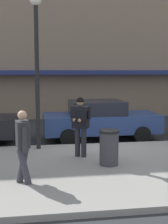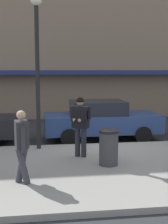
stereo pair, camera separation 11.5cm
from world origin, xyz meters
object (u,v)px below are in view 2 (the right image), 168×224
(parked_sedan_mid, at_px, (101,120))
(pedestrian_with_bag, at_px, (22,142))
(street_lamp_post, at_px, (37,57))
(trash_bin, at_px, (109,147))
(man_texting_on_phone, at_px, (80,120))

(parked_sedan_mid, height_order, pedestrian_with_bag, pedestrian_with_bag)
(pedestrian_with_bag, height_order, street_lamp_post, street_lamp_post)
(parked_sedan_mid, xyz_separation_m, trash_bin, (-0.51, -3.75, -0.16))
(parked_sedan_mid, xyz_separation_m, man_texting_on_phone, (-1.17, -2.83, 0.46))
(pedestrian_with_bag, bearing_deg, street_lamp_post, 83.61)
(man_texting_on_phone, xyz_separation_m, street_lamp_post, (-1.25, 1.17, 1.89))
(man_texting_on_phone, xyz_separation_m, pedestrian_with_bag, (-1.61, -1.99, -0.14))
(pedestrian_with_bag, distance_m, street_lamp_post, 3.78)
(man_texting_on_phone, bearing_deg, street_lamp_post, 136.88)
(parked_sedan_mid, distance_m, pedestrian_with_bag, 5.57)
(parked_sedan_mid, bearing_deg, man_texting_on_phone, -112.48)
(man_texting_on_phone, xyz_separation_m, trash_bin, (0.66, -0.92, -0.62))
(street_lamp_post, bearing_deg, man_texting_on_phone, -43.12)
(trash_bin, bearing_deg, street_lamp_post, 132.50)
(man_texting_on_phone, distance_m, street_lamp_post, 2.55)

